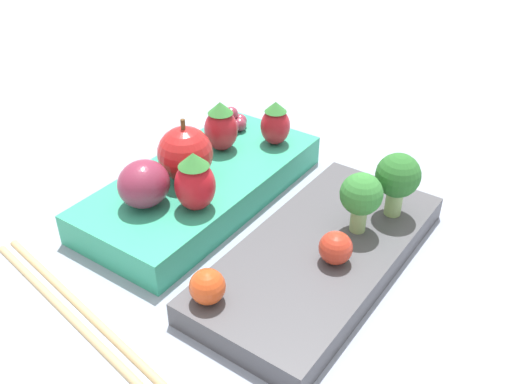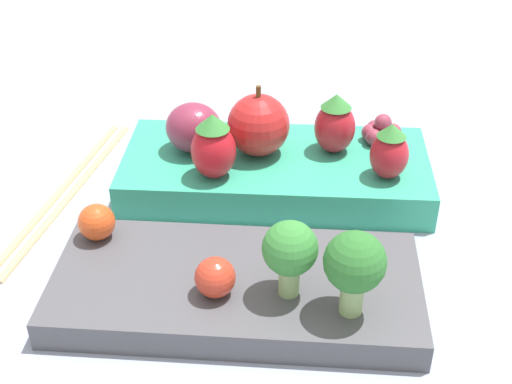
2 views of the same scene
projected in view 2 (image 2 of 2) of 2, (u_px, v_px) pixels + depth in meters
ground_plane at (261, 238)px, 0.49m from camera, size 4.00×4.00×0.00m
bento_box_savoury at (236, 288)px, 0.43m from camera, size 0.23×0.12×0.02m
bento_box_fruit at (272, 172)px, 0.54m from camera, size 0.24×0.13×0.03m
broccoli_floret_0 at (290, 251)px, 0.40m from camera, size 0.03×0.03×0.05m
broccoli_floret_1 at (355, 265)px, 0.38m from camera, size 0.03×0.03×0.05m
cherry_tomato_0 at (215, 277)px, 0.41m from camera, size 0.02×0.02×0.02m
cherry_tomato_1 at (97, 222)px, 0.45m from camera, size 0.02×0.02×0.02m
apple at (258, 125)px, 0.52m from camera, size 0.05×0.05×0.05m
strawberry_0 at (335, 124)px, 0.52m from camera, size 0.03×0.03×0.05m
strawberry_1 at (213, 147)px, 0.49m from camera, size 0.03×0.03×0.05m
strawberry_2 at (390, 152)px, 0.50m from camera, size 0.03×0.03×0.04m
plum at (194, 128)px, 0.53m from camera, size 0.04×0.04×0.04m
grape_cluster at (382, 132)px, 0.54m from camera, size 0.03×0.03×0.02m
chopsticks_pair at (65, 190)px, 0.54m from camera, size 0.03×0.21×0.01m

